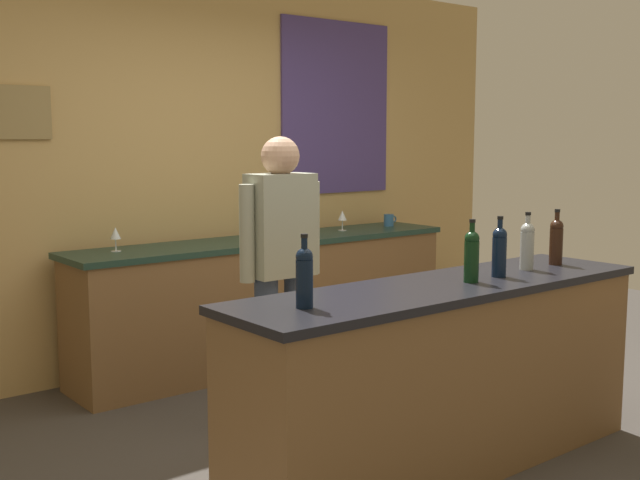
# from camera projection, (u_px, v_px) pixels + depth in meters

# --- Properties ---
(ground_plane) EXTENTS (10.00, 10.00, 0.00)m
(ground_plane) POSITION_uv_depth(u_px,v_px,m) (385.00, 442.00, 4.19)
(ground_plane) COLOR #423D38
(back_wall) EXTENTS (6.00, 0.09, 2.80)m
(back_wall) POSITION_uv_depth(u_px,v_px,m) (194.00, 165.00, 5.60)
(back_wall) COLOR tan
(back_wall) RESTS_ON ground_plane
(bar_counter) EXTENTS (2.34, 0.60, 0.92)m
(bar_counter) POSITION_uv_depth(u_px,v_px,m) (443.00, 376.00, 3.82)
(bar_counter) COLOR brown
(bar_counter) RESTS_ON ground_plane
(side_counter) EXTENTS (2.96, 0.56, 0.90)m
(side_counter) POSITION_uv_depth(u_px,v_px,m) (269.00, 300.00, 5.66)
(side_counter) COLOR brown
(side_counter) RESTS_ON ground_plane
(bartender) EXTENTS (0.52, 0.21, 1.62)m
(bartender) POSITION_uv_depth(u_px,v_px,m) (281.00, 262.00, 4.31)
(bartender) COLOR #384766
(bartender) RESTS_ON ground_plane
(wine_bottle_a) EXTENTS (0.07, 0.07, 0.31)m
(wine_bottle_a) POSITION_uv_depth(u_px,v_px,m) (304.00, 275.00, 3.21)
(wine_bottle_a) COLOR black
(wine_bottle_a) RESTS_ON bar_counter
(wine_bottle_b) EXTENTS (0.07, 0.07, 0.31)m
(wine_bottle_b) POSITION_uv_depth(u_px,v_px,m) (472.00, 254.00, 3.78)
(wine_bottle_b) COLOR black
(wine_bottle_b) RESTS_ON bar_counter
(wine_bottle_c) EXTENTS (0.07, 0.07, 0.31)m
(wine_bottle_c) POSITION_uv_depth(u_px,v_px,m) (499.00, 250.00, 3.93)
(wine_bottle_c) COLOR black
(wine_bottle_c) RESTS_ON bar_counter
(wine_bottle_d) EXTENTS (0.07, 0.07, 0.31)m
(wine_bottle_d) POSITION_uv_depth(u_px,v_px,m) (527.00, 244.00, 4.14)
(wine_bottle_d) COLOR #999E99
(wine_bottle_d) RESTS_ON bar_counter
(wine_bottle_e) EXTENTS (0.07, 0.07, 0.31)m
(wine_bottle_e) POSITION_uv_depth(u_px,v_px,m) (556.00, 240.00, 4.31)
(wine_bottle_e) COLOR black
(wine_bottle_e) RESTS_ON bar_counter
(wine_glass_a) EXTENTS (0.07, 0.07, 0.16)m
(wine_glass_a) POSITION_uv_depth(u_px,v_px,m) (115.00, 234.00, 4.94)
(wine_glass_a) COLOR silver
(wine_glass_a) RESTS_ON side_counter
(wine_glass_b) EXTENTS (0.07, 0.07, 0.16)m
(wine_glass_b) POSITION_uv_depth(u_px,v_px,m) (342.00, 216.00, 6.05)
(wine_glass_b) COLOR silver
(wine_glass_b) RESTS_ON side_counter
(coffee_mug) EXTENTS (0.12, 0.08, 0.09)m
(coffee_mug) POSITION_uv_depth(u_px,v_px,m) (389.00, 220.00, 6.38)
(coffee_mug) COLOR #336699
(coffee_mug) RESTS_ON side_counter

